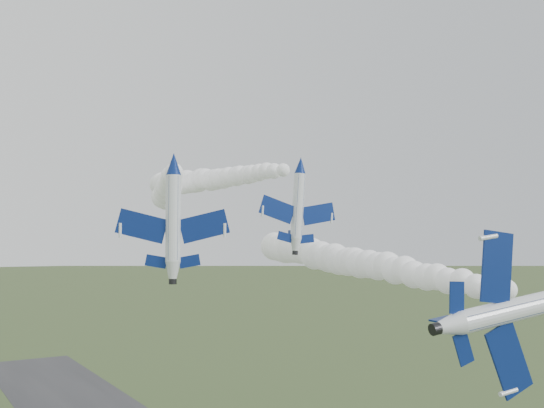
{
  "coord_description": "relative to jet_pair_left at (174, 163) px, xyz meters",
  "views": [
    {
      "loc": [
        -34.53,
        -36.14,
        34.42
      ],
      "look_at": [
        1.01,
        21.1,
        38.99
      ],
      "focal_mm": 40.0,
      "sensor_mm": 36.0,
      "label": 1
    }
  ],
  "objects": [
    {
      "name": "jet_pair_left",
      "position": [
        0.0,
        0.0,
        0.0
      ],
      "size": [
        11.82,
        13.5,
        3.49
      ],
      "rotation": [
        0.0,
        -0.0,
        -0.41
      ],
      "color": "white"
    },
    {
      "name": "smoke_trail_jet_pair_right",
      "position": [
        22.71,
        40.31,
        3.21
      ],
      "size": [
        15.67,
        74.22,
        5.32
      ],
      "primitive_type": null,
      "rotation": [
        0.0,
        0.0,
        -0.14
      ],
      "color": "white"
    },
    {
      "name": "jet_pair_right",
      "position": [
        17.24,
        0.82,
        1.12
      ],
      "size": [
        10.28,
        12.21,
        3.04
      ],
      "rotation": [
        0.0,
        0.07,
        -0.14
      ],
      "color": "white"
    },
    {
      "name": "smoke_trail_jet_lead",
      "position": [
        25.11,
        0.89,
        -10.84
      ],
      "size": [
        13.74,
        62.33,
        4.89
      ],
      "primitive_type": null,
      "rotation": [
        0.0,
        0.0,
        -0.14
      ],
      "color": "white"
    },
    {
      "name": "smoke_trail_jet_pair_left",
      "position": [
        13.55,
        34.97,
        0.75
      ],
      "size": [
        31.49,
        64.14,
        5.23
      ],
      "primitive_type": null,
      "rotation": [
        0.0,
        0.0,
        -0.41
      ],
      "color": "white"
    }
  ]
}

